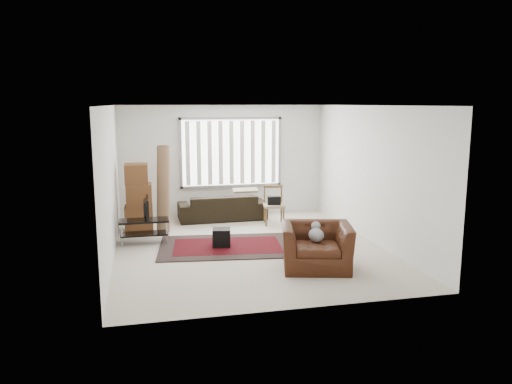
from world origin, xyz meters
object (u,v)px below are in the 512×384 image
moving_boxes (138,200)px  tv_stand (144,226)px  side_chair (274,203)px  armchair (316,243)px  sofa (222,203)px

moving_boxes → tv_stand: bearing=-84.6°
moving_boxes → side_chair: size_ratio=1.67×
side_chair → armchair: side_chair is taller
sofa → armchair: (0.97, -3.89, 0.03)m
side_chair → sofa: bearing=154.7°
tv_stand → side_chair: bearing=18.4°
tv_stand → moving_boxes: 1.13m
moving_boxes → sofa: (1.93, 0.62, -0.28)m
tv_stand → side_chair: size_ratio=1.09×
side_chair → armchair: size_ratio=0.64×
tv_stand → sofa: (1.83, 1.69, 0.05)m
moving_boxes → side_chair: bearing=-2.0°
sofa → side_chair: bearing=145.4°
tv_stand → moving_boxes: moving_boxes is taller
tv_stand → moving_boxes: bearing=95.4°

